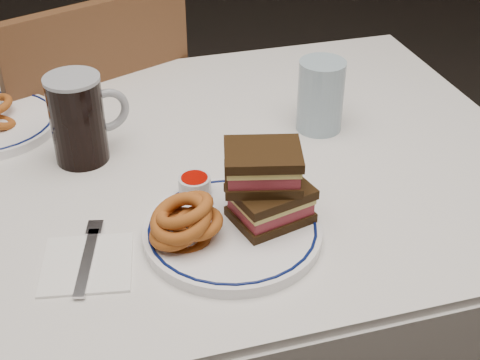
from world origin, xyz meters
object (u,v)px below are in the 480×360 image
object	(u,v)px
reuben_sandwich	(267,185)
beer_mug	(79,118)
chair_far	(91,155)
main_plate	(232,231)

from	to	relation	value
reuben_sandwich	beer_mug	size ratio (longest dim) A/B	0.88
chair_far	main_plate	bearing A→B (deg)	-76.28
chair_far	main_plate	size ratio (longest dim) A/B	3.49
reuben_sandwich	chair_far	bearing A→B (deg)	108.22
chair_far	reuben_sandwich	distance (m)	0.79
main_plate	reuben_sandwich	bearing A→B (deg)	13.04
chair_far	main_plate	distance (m)	0.77
chair_far	beer_mug	world-z (taller)	chair_far
main_plate	reuben_sandwich	size ratio (longest dim) A/B	1.92
beer_mug	chair_far	bearing A→B (deg)	87.53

